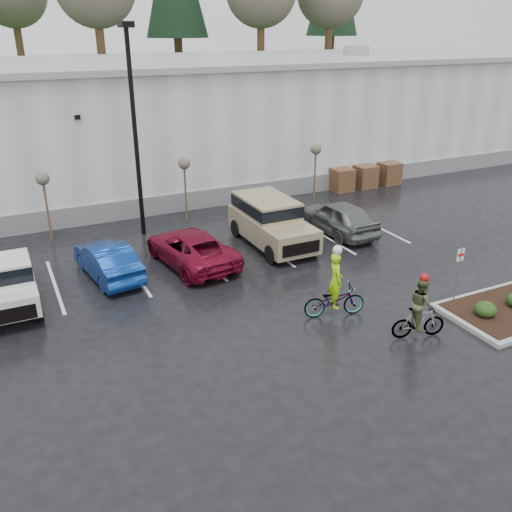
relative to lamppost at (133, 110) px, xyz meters
name	(u,v)px	position (x,y,z in m)	size (l,w,h in m)	color
ground	(368,334)	(4.00, -12.00, -5.69)	(120.00, 120.00, 0.00)	black
warehouse	(159,119)	(4.00, 9.99, -2.04)	(60.50, 15.50, 7.20)	silver
wooded_ridge	(92,93)	(4.00, 33.00, -2.69)	(80.00, 25.00, 6.00)	#23431C
lamppost	(133,110)	(0.00, 0.00, 0.00)	(0.50, 1.00, 9.22)	black
sapling_west	(43,182)	(-4.00, 1.00, -2.96)	(0.60, 0.60, 3.20)	#4D371F
sapling_mid	(184,167)	(2.50, 1.00, -2.96)	(0.60, 0.60, 3.20)	#4D371F
sapling_east	(316,152)	(10.00, 1.00, -2.96)	(0.60, 0.60, 3.20)	#4D371F
pallet_stack_a	(341,180)	(12.50, 2.00, -5.01)	(1.20, 1.20, 1.35)	#4D371F
pallet_stack_b	(365,176)	(14.20, 2.00, -5.01)	(1.20, 1.20, 1.35)	#4D371F
pallet_stack_c	(389,173)	(16.00, 2.00, -5.01)	(1.20, 1.20, 1.35)	#4D371F
shrub_a	(486,309)	(8.00, -13.00, -5.27)	(0.70, 0.70, 0.52)	#1B3613
fire_lane_sign	(458,270)	(7.80, -11.80, -4.28)	(0.30, 0.05, 2.20)	gray
pickup_white	(2,277)	(-6.21, -4.64, -4.71)	(2.10, 5.20, 1.96)	silver
car_blue	(108,260)	(-2.48, -4.08, -4.99)	(1.46, 4.20, 1.38)	navy
car_red	(191,248)	(0.84, -4.32, -4.99)	(2.31, 5.02, 1.39)	maroon
suv_tan	(272,223)	(4.79, -3.93, -4.66)	(2.20, 5.10, 2.06)	gray
car_grey	(339,217)	(8.33, -3.88, -4.90)	(1.85, 4.59, 1.56)	slate
cyclist_hivis	(335,295)	(3.70, -10.50, -4.91)	(2.21, 1.23, 2.54)	#3F3F44
cyclist_olive	(419,314)	(5.28, -12.82, -4.88)	(1.75, 0.93, 2.19)	#3F3F44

